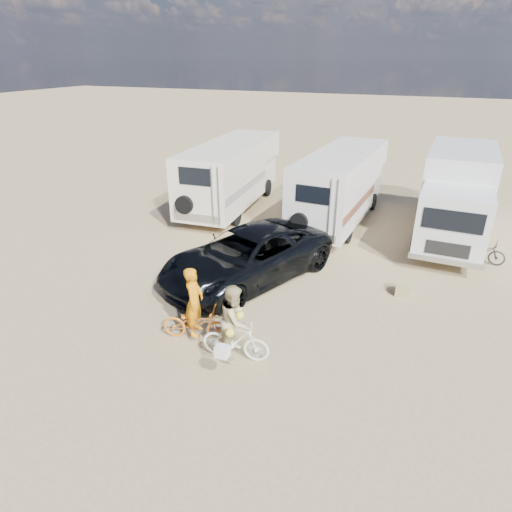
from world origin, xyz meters
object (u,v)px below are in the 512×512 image
at_px(dark_suv, 247,256).
at_px(box_truck, 456,198).
at_px(crate, 403,289).
at_px(rv_main, 340,188).
at_px(bike_man, 196,323).
at_px(rider_man, 195,308).
at_px(cooler, 281,265).
at_px(rider_woman, 235,327).
at_px(bike_parked, 481,250).
at_px(rv_left, 231,176).
at_px(bike_woman, 235,340).

bearing_deg(dark_suv, box_truck, 69.03).
height_order(dark_suv, crate, dark_suv).
relative_size(rv_main, bike_man, 4.22).
bearing_deg(rider_man, bike_man, 77.17).
distance_m(rv_main, cooler, 5.41).
bearing_deg(cooler, bike_man, -123.02).
bearing_deg(box_truck, rider_woman, -112.75).
bearing_deg(rider_man, bike_parked, -54.51).
distance_m(rider_man, rider_woman, 1.23).
bearing_deg(bike_parked, rider_woman, 158.26).
bearing_deg(rv_main, rider_man, -94.49).
distance_m(rv_left, rider_man, 10.04).
bearing_deg(crate, rv_main, 120.12).
distance_m(bike_man, rider_man, 0.43).
distance_m(box_truck, bike_man, 10.74).
relative_size(box_truck, rider_woman, 3.99).
xyz_separation_m(box_truck, rider_man, (-5.58, -9.10, -0.73)).
xyz_separation_m(bike_woman, rider_man, (-1.19, 0.31, 0.39)).
relative_size(rider_man, crate, 4.05).
height_order(box_truck, dark_suv, box_truck).
distance_m(rv_main, rider_man, 9.52).
bearing_deg(dark_suv, rv_left, 142.31).
relative_size(bike_man, crate, 3.85).
bearing_deg(cooler, bike_parked, 5.06).
bearing_deg(bike_woman, bike_parked, -42.09).
bearing_deg(rider_woman, bike_parked, -42.09).
bearing_deg(rider_woman, rv_main, -8.08).
distance_m(bike_man, bike_parked, 9.84).
relative_size(rv_main, bike_woman, 4.40).
height_order(dark_suv, rider_woman, rider_woman).
distance_m(bike_parked, cooler, 6.66).
distance_m(dark_suv, cooler, 1.30).
bearing_deg(dark_suv, rv_main, 100.11).
height_order(dark_suv, bike_parked, dark_suv).
relative_size(rv_main, cooler, 11.99).
bearing_deg(bike_parked, dark_suv, 134.82).
height_order(rv_left, rider_woman, rv_left).
height_order(dark_suv, rider_man, rider_man).
relative_size(rv_main, crate, 16.27).
height_order(rv_left, dark_suv, rv_left).
bearing_deg(rv_main, box_truck, -0.46).
height_order(dark_suv, bike_man, dark_suv).
height_order(box_truck, bike_woman, box_truck).
distance_m(dark_suv, bike_man, 3.29).
bearing_deg(bike_man, box_truck, -44.36).
xyz_separation_m(rv_left, bike_man, (3.49, -9.40, -0.98)).
xyz_separation_m(rv_main, dark_suv, (-1.43, -6.13, -0.63)).
height_order(rv_left, crate, rv_left).
distance_m(rv_main, crate, 6.27).
distance_m(rv_left, crate, 9.61).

